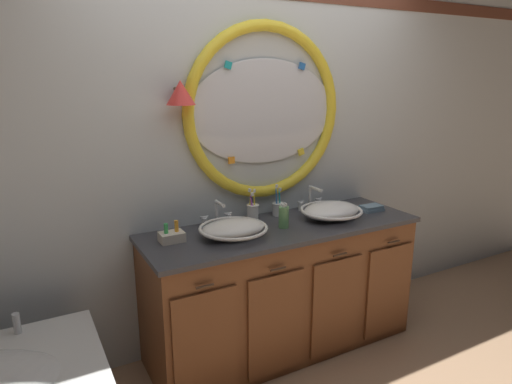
{
  "coord_description": "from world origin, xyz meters",
  "views": [
    {
      "loc": [
        -1.46,
        -2.07,
        1.81
      ],
      "look_at": [
        -0.19,
        0.25,
        1.12
      ],
      "focal_mm": 31.56,
      "sensor_mm": 36.0,
      "label": 1
    }
  ],
  "objects_px": {
    "toiletry_basket": "(172,236)",
    "toothbrush_holder_left": "(253,211)",
    "toothbrush_holder_right": "(278,208)",
    "folded_hand_towel": "(371,208)",
    "soap_dispenser": "(284,216)",
    "sink_basin_left": "(233,228)",
    "sink_basin_right": "(331,210)"
  },
  "relations": [
    {
      "from": "sink_basin_left",
      "to": "toiletry_basket",
      "type": "distance_m",
      "value": 0.36
    },
    {
      "from": "toothbrush_holder_right",
      "to": "soap_dispenser",
      "type": "bearing_deg",
      "value": -114.01
    },
    {
      "from": "folded_hand_towel",
      "to": "toiletry_basket",
      "type": "height_order",
      "value": "toiletry_basket"
    },
    {
      "from": "sink_basin_right",
      "to": "toothbrush_holder_right",
      "type": "distance_m",
      "value": 0.36
    },
    {
      "from": "sink_basin_left",
      "to": "toiletry_basket",
      "type": "relative_size",
      "value": 2.98
    },
    {
      "from": "sink_basin_right",
      "to": "soap_dispenser",
      "type": "relative_size",
      "value": 2.49
    },
    {
      "from": "toothbrush_holder_right",
      "to": "sink_basin_left",
      "type": "bearing_deg",
      "value": -153.27
    },
    {
      "from": "toothbrush_holder_right",
      "to": "soap_dispenser",
      "type": "height_order",
      "value": "toothbrush_holder_right"
    },
    {
      "from": "sink_basin_left",
      "to": "sink_basin_right",
      "type": "distance_m",
      "value": 0.73
    },
    {
      "from": "sink_basin_left",
      "to": "folded_hand_towel",
      "type": "bearing_deg",
      "value": 0.13
    },
    {
      "from": "sink_basin_left",
      "to": "toothbrush_holder_left",
      "type": "bearing_deg",
      "value": 42.11
    },
    {
      "from": "sink_basin_right",
      "to": "folded_hand_towel",
      "type": "relative_size",
      "value": 2.56
    },
    {
      "from": "sink_basin_left",
      "to": "sink_basin_right",
      "type": "xyz_separation_m",
      "value": [
        0.73,
        0.0,
        0.0
      ]
    },
    {
      "from": "sink_basin_left",
      "to": "sink_basin_right",
      "type": "relative_size",
      "value": 1.0
    },
    {
      "from": "folded_hand_towel",
      "to": "sink_basin_left",
      "type": "bearing_deg",
      "value": -179.87
    },
    {
      "from": "toothbrush_holder_right",
      "to": "folded_hand_towel",
      "type": "relative_size",
      "value": 1.35
    },
    {
      "from": "sink_basin_right",
      "to": "toiletry_basket",
      "type": "distance_m",
      "value": 1.09
    },
    {
      "from": "sink_basin_left",
      "to": "toothbrush_holder_right",
      "type": "relative_size",
      "value": 1.88
    },
    {
      "from": "folded_hand_towel",
      "to": "toiletry_basket",
      "type": "distance_m",
      "value": 1.45
    },
    {
      "from": "sink_basin_right",
      "to": "toiletry_basket",
      "type": "height_order",
      "value": "toiletry_basket"
    },
    {
      "from": "toothbrush_holder_left",
      "to": "soap_dispenser",
      "type": "distance_m",
      "value": 0.26
    },
    {
      "from": "toothbrush_holder_right",
      "to": "toiletry_basket",
      "type": "height_order",
      "value": "toothbrush_holder_right"
    },
    {
      "from": "toothbrush_holder_right",
      "to": "folded_hand_towel",
      "type": "distance_m",
      "value": 0.68
    },
    {
      "from": "sink_basin_left",
      "to": "toiletry_basket",
      "type": "bearing_deg",
      "value": 164.58
    },
    {
      "from": "toothbrush_holder_left",
      "to": "sink_basin_left",
      "type": "bearing_deg",
      "value": -137.89
    },
    {
      "from": "folded_hand_towel",
      "to": "toiletry_basket",
      "type": "xyz_separation_m",
      "value": [
        -1.44,
        0.09,
        0.01
      ]
    },
    {
      "from": "sink_basin_left",
      "to": "toiletry_basket",
      "type": "xyz_separation_m",
      "value": [
        -0.35,
        0.1,
        -0.02
      ]
    },
    {
      "from": "toothbrush_holder_left",
      "to": "folded_hand_towel",
      "type": "bearing_deg",
      "value": -15.29
    },
    {
      "from": "sink_basin_left",
      "to": "soap_dispenser",
      "type": "xyz_separation_m",
      "value": [
        0.35,
        -0.01,
        0.02
      ]
    },
    {
      "from": "sink_basin_left",
      "to": "toothbrush_holder_right",
      "type": "xyz_separation_m",
      "value": [
        0.46,
        0.23,
        0.0
      ]
    },
    {
      "from": "toothbrush_holder_left",
      "to": "toothbrush_holder_right",
      "type": "relative_size",
      "value": 0.96
    },
    {
      "from": "toiletry_basket",
      "to": "toothbrush_holder_left",
      "type": "bearing_deg",
      "value": 12.51
    }
  ]
}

